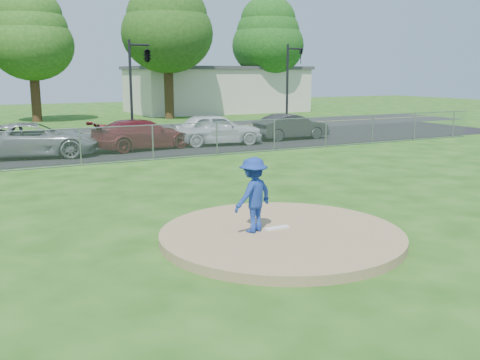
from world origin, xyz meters
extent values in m
plane|color=#1C4910|center=(0.00, 10.00, 0.00)|extent=(120.00, 120.00, 0.00)
cylinder|color=#91744F|center=(0.00, 0.00, 0.10)|extent=(5.40, 5.40, 0.20)
cube|color=white|center=(0.00, 0.20, 0.22)|extent=(0.60, 0.15, 0.04)
cube|color=gray|center=(0.00, 12.00, 0.75)|extent=(40.00, 0.06, 1.50)
cube|color=black|center=(0.00, 16.50, 0.01)|extent=(50.00, 8.00, 0.01)
cube|color=black|center=(0.00, 24.00, 0.00)|extent=(60.00, 7.00, 0.01)
cube|color=beige|center=(16.00, 38.00, 2.00)|extent=(16.00, 9.00, 4.00)
cube|color=#3F3F42|center=(16.00, 38.00, 4.15)|extent=(16.40, 9.40, 0.30)
cylinder|color=#3A2315|center=(-1.00, 34.00, 1.92)|extent=(0.72, 0.72, 3.85)
ellipsoid|color=#225215|center=(-1.00, 34.00, 5.70)|extent=(6.16, 6.16, 5.24)
ellipsoid|color=#225215|center=(-1.00, 34.00, 6.78)|extent=(5.42, 5.42, 4.61)
ellipsoid|color=#225215|center=(-1.00, 34.00, 7.85)|extent=(4.68, 4.68, 3.98)
cylinder|color=#342313|center=(9.00, 32.00, 2.27)|extent=(0.76, 0.76, 4.55)
ellipsoid|color=#1C4512|center=(9.00, 32.00, 6.73)|extent=(7.28, 7.28, 6.19)
ellipsoid|color=#1C4512|center=(9.00, 32.00, 8.01)|extent=(6.41, 6.41, 5.45)
ellipsoid|color=#1C4512|center=(9.00, 32.00, 9.28)|extent=(5.53, 5.53, 4.70)
cylinder|color=#332212|center=(20.00, 35.00, 2.10)|extent=(0.74, 0.74, 4.20)
ellipsoid|color=#144813|center=(20.00, 35.00, 6.22)|extent=(6.72, 6.72, 5.71)
ellipsoid|color=#144813|center=(20.00, 35.00, 7.39)|extent=(5.91, 5.91, 5.03)
ellipsoid|color=#144813|center=(20.00, 35.00, 8.57)|extent=(5.11, 5.11, 4.34)
cylinder|color=black|center=(3.00, 22.00, 2.80)|extent=(0.16, 0.16, 5.60)
cylinder|color=black|center=(3.60, 22.00, 5.30)|extent=(1.20, 0.12, 0.12)
imported|color=black|center=(4.08, 22.00, 4.80)|extent=(0.53, 2.48, 1.00)
cylinder|color=black|center=(14.00, 22.00, 2.80)|extent=(0.16, 0.16, 5.60)
cylinder|color=black|center=(14.60, 22.00, 5.30)|extent=(1.20, 0.12, 0.12)
imported|color=black|center=(15.08, 22.00, 4.80)|extent=(0.16, 0.20, 1.00)
imported|color=navy|center=(-0.56, 0.27, 1.03)|extent=(1.22, 0.96, 1.66)
imported|color=gray|center=(-3.36, 15.26, 0.76)|extent=(5.82, 3.54, 1.51)
imported|color=maroon|center=(1.63, 15.41, 0.74)|extent=(5.25, 2.72, 1.46)
imported|color=silver|center=(5.49, 15.31, 0.82)|extent=(4.95, 2.54, 1.61)
imported|color=#27272A|center=(10.25, 15.57, 0.71)|extent=(4.27, 1.50, 1.41)
camera|label=1|loc=(-6.04, -9.69, 3.62)|focal=40.00mm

